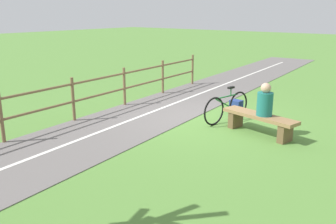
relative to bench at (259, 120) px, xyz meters
name	(u,v)px	position (x,y,z in m)	size (l,w,h in m)	color
ground_plane	(196,117)	(1.90, -0.25, -0.33)	(80.00, 80.00, 0.00)	#548438
paved_path	(46,153)	(2.87, 3.75, -0.33)	(2.55, 36.00, 0.02)	#66605E
path_centre_line	(46,152)	(2.87, 3.75, -0.32)	(0.10, 32.00, 0.00)	silver
bench	(259,120)	(0.00, 0.00, 0.00)	(1.90, 0.80, 0.48)	#937047
person_seated	(265,102)	(-0.12, 0.02, 0.47)	(0.42, 0.42, 0.75)	#1E6B66
bicycle	(227,107)	(1.09, -0.42, 0.05)	(0.35, 1.67, 0.90)	black
backpack	(236,107)	(1.25, -1.24, -0.14)	(0.33, 0.31, 0.39)	navy
fence_roadside	(40,103)	(4.17, 2.96, 0.35)	(0.92, 13.97, 1.15)	brown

